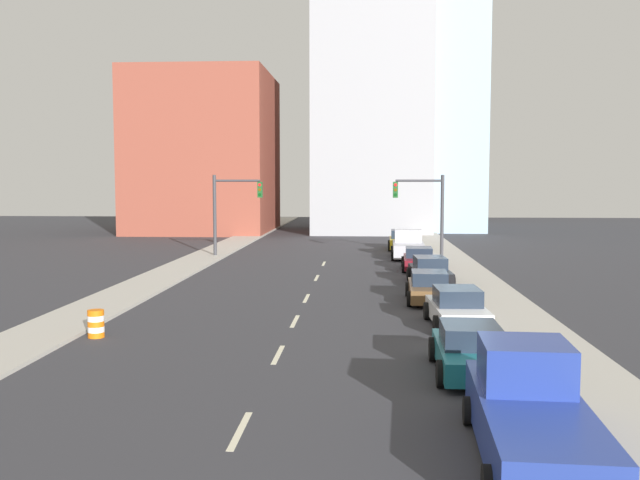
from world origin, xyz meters
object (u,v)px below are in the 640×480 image
Objects in this scene: sedan_white at (457,309)px; pickup_truck_silver at (408,247)px; sedan_teal at (470,351)px; sedan_black at (430,272)px; pickup_truck_blue at (531,414)px; sedan_brown at (429,288)px; traffic_signal_right at (428,205)px; sedan_yellow at (401,241)px; sedan_maroon at (419,260)px; traffic_signal_left at (229,205)px; traffic_barrel at (96,324)px.

pickup_truck_silver is at bearing 88.60° from sedan_white.
sedan_black is (0.45, 17.23, 0.02)m from sedan_teal.
pickup_truck_blue is 1.41× the size of sedan_brown.
traffic_signal_right reaches higher than sedan_yellow.
traffic_signal_left is at bearing 154.61° from sedan_maroon.
sedan_black is at bearing -44.47° from traffic_signal_left.
sedan_brown is 24.19m from sedan_yellow.
sedan_yellow is at bearing 93.26° from pickup_truck_silver.
traffic_signal_left is 0.93× the size of pickup_truck_blue.
traffic_signal_left is at bearing 112.65° from pickup_truck_blue.
pickup_truck_silver is at bearing 178.72° from traffic_signal_right.
sedan_yellow reaches higher than sedan_white.
sedan_maroon is (-0.13, 6.00, -0.03)m from sedan_black.
traffic_signal_left is 26.28m from traffic_barrel.
pickup_truck_blue is 17.90m from sedan_brown.
traffic_signal_right is at bearing 87.30° from sedan_brown.
traffic_signal_right is at bearing 91.25° from pickup_truck_blue.
pickup_truck_blue is at bearing -86.15° from sedan_teal.
traffic_barrel is at bearing -136.05° from sedan_black.
sedan_black is at bearing -86.89° from pickup_truck_silver.
traffic_barrel is at bearing -120.47° from sedan_maroon.
pickup_truck_blue is 42.09m from sedan_yellow.
traffic_signal_left is 32.61m from sedan_teal.
traffic_barrel is 18.33m from sedan_black.
sedan_brown reaches higher than traffic_barrel.
pickup_truck_silver is (-0.37, 23.55, 0.13)m from sedan_white.
sedan_brown is at bearing -55.35° from traffic_signal_left.
traffic_signal_right is at bearing 0.00° from traffic_signal_left.
traffic_signal_left is 1.19× the size of sedan_black.
sedan_maroon is at bearing -99.14° from traffic_signal_right.
sedan_yellow is (-0.09, 36.12, 0.05)m from sedan_teal.
traffic_barrel is 12.84m from sedan_white.
pickup_truck_blue reaches higher than sedan_maroon.
pickup_truck_silver is at bearing 94.14° from sedan_maroon.
traffic_signal_right is 1.27× the size of sedan_maroon.
traffic_signal_left is at bearing 113.72° from sedan_teal.
traffic_signal_right is 1.30× the size of sedan_white.
traffic_signal_right is at bearing 82.92° from sedan_black.
sedan_white reaches higher than sedan_black.
sedan_teal reaches higher than sedan_brown.
sedan_yellow reaches higher than sedan_brown.
sedan_teal is (12.52, -29.95, -3.05)m from traffic_signal_left.
sedan_black is (0.15, 23.19, -0.18)m from pickup_truck_blue.
traffic_barrel is at bearing -144.27° from sedan_brown.
sedan_teal reaches higher than traffic_barrel.
sedan_black is (12.56, 13.35, 0.19)m from traffic_barrel.
sedan_yellow is (12.03, 32.25, 0.22)m from traffic_barrel.
sedan_black is at bearing -86.53° from sedan_maroon.
sedan_maroon is at bearing 90.01° from sedan_brown.
sedan_brown is at bearing 33.78° from traffic_barrel.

